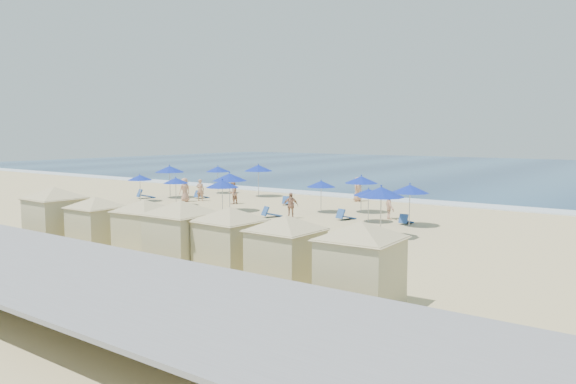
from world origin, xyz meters
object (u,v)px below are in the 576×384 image
object	(u,v)px
umbrella_10	(410,189)
beachgoer_2	(291,206)
umbrella_3	(176,181)
beachgoer_1	(233,193)
trash_bin	(181,220)
umbrella_7	(321,184)
cabana_0	(55,208)
umbrella_2	(218,169)
cabana_1	(96,216)
umbrella_0	(170,169)
beachgoer_0	(200,190)
umbrella_1	(140,178)
cabana_4	(230,233)
umbrella_6	(222,184)
cabana_2	(145,221)
beachgoer_5	(185,190)
umbrella_5	(229,177)
umbrella_11	(381,192)
cabana_5	(286,243)
cabana_6	(361,254)
beachgoer_3	(390,206)
cabana_3	(181,226)
umbrella_4	(258,168)
umbrella_9	(361,180)
umbrella_8	(369,192)
beachgoer_4	(358,189)

from	to	relation	value
umbrella_10	beachgoer_2	xyz separation A→B (m)	(-6.98, -1.66, -1.30)
umbrella_3	beachgoer_1	size ratio (longest dim) A/B	1.25
trash_bin	umbrella_7	size ratio (longest dim) A/B	0.36
cabana_0	umbrella_7	distance (m)	16.68
umbrella_2	umbrella_10	world-z (taller)	umbrella_10
cabana_1	umbrella_0	distance (m)	20.17
beachgoer_0	umbrella_1	bearing A→B (deg)	16.48
umbrella_1	umbrella_0	bearing A→B (deg)	90.56
cabana_4	umbrella_0	xyz separation A→B (m)	(-20.53, 15.39, 0.73)
trash_bin	umbrella_6	distance (m)	4.67
umbrella_1	cabana_2	bearing A→B (deg)	-38.23
beachgoer_2	umbrella_10	bearing A→B (deg)	-26.41
umbrella_0	beachgoer_5	xyz separation A→B (m)	(2.81, -1.04, -1.41)
cabana_1	umbrella_3	world-z (taller)	cabana_1
cabana_1	cabana_2	size ratio (longest dim) A/B	0.99
umbrella_10	beachgoer_0	distance (m)	17.95
umbrella_5	umbrella_11	distance (m)	12.70
beachgoer_5	cabana_1	bearing A→B (deg)	44.85
cabana_2	umbrella_10	size ratio (longest dim) A/B	1.74
cabana_5	umbrella_5	world-z (taller)	cabana_5
umbrella_6	umbrella_11	bearing A→B (deg)	-2.92
cabana_6	beachgoer_3	world-z (taller)	cabana_6
umbrella_6	beachgoer_2	size ratio (longest dim) A/B	1.48
cabana_2	umbrella_3	world-z (taller)	cabana_2
umbrella_7	umbrella_2	bearing A→B (deg)	161.33
umbrella_11	beachgoer_3	bearing A→B (deg)	112.14
trash_bin	beachgoer_2	xyz separation A→B (m)	(2.93, 6.21, 0.41)
cabana_2	cabana_5	distance (m)	7.76
beachgoer_0	cabana_0	bearing A→B (deg)	86.93
cabana_3	beachgoer_1	bearing A→B (deg)	126.46
trash_bin	umbrella_4	xyz separation A→B (m)	(-6.20, 14.22, 1.95)
beachgoer_2	cabana_2	bearing A→B (deg)	-123.64
cabana_0	umbrella_1	bearing A→B (deg)	127.71
cabana_1	umbrella_9	world-z (taller)	cabana_1
umbrella_1	umbrella_5	size ratio (longest dim) A/B	0.80
beachgoer_0	umbrella_10	bearing A→B (deg)	149.55
umbrella_4	umbrella_8	distance (m)	15.10
umbrella_5	umbrella_8	distance (m)	9.68
umbrella_1	umbrella_3	world-z (taller)	umbrella_1
umbrella_5	umbrella_7	distance (m)	6.05
cabana_2	umbrella_1	bearing A→B (deg)	141.77
beachgoer_4	umbrella_8	bearing A→B (deg)	-148.33
cabana_0	cabana_2	distance (m)	5.53
cabana_5	umbrella_2	xyz separation A→B (m)	(-22.57, 20.47, 0.52)
umbrella_2	beachgoer_4	size ratio (longest dim) A/B	1.30
cabana_0	cabana_6	xyz separation A→B (m)	(16.20, -0.05, -0.05)
cabana_4	beachgoer_0	xyz separation A→B (m)	(-17.17, 15.43, -0.74)
umbrella_10	umbrella_3	bearing A→B (deg)	-174.69
cabana_4	beachgoer_2	size ratio (longest dim) A/B	2.75
cabana_4	cabana_5	size ratio (longest dim) A/B	1.01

